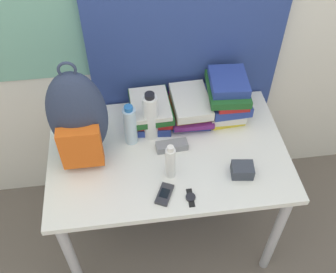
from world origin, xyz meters
The scene contains 14 objects.
wall_back centered at (0.00, 0.81, 1.25)m, with size 6.00×0.06×2.50m.
curtain_blue centered at (0.14, 0.75, 1.25)m, with size 0.97×0.04×2.50m.
desk centered at (0.00, 0.36, 0.63)m, with size 1.14×0.72×0.73m.
backpack centered at (-0.39, 0.40, 0.96)m, with size 0.26×0.22×0.52m.
book_stack_left centered at (-0.06, 0.57, 0.80)m, with size 0.24×0.28×0.13m.
book_stack_center centered at (0.15, 0.57, 0.80)m, with size 0.23×0.28×0.13m.
book_stack_right centered at (0.33, 0.58, 0.85)m, with size 0.22×0.28×0.23m.
water_bottle centered at (-0.17, 0.45, 0.84)m, with size 0.06×0.06×0.23m.
sports_bottle centered at (-0.07, 0.47, 0.86)m, with size 0.07×0.07×0.27m.
sunscreen_bottle centered at (-0.01, 0.22, 0.82)m, with size 0.05×0.05×0.19m.
cell_phone centered at (-0.05, 0.11, 0.74)m, with size 0.10×0.12×0.02m.
sunglasses_case centered at (0.02, 0.37, 0.75)m, with size 0.15×0.07×0.04m.
camera_pouch centered at (0.31, 0.18, 0.76)m, with size 0.11×0.09×0.06m.
wristwatch centered at (0.06, 0.08, 0.73)m, with size 0.04×0.09×0.01m.
Camera 1 is at (-0.16, -0.85, 2.16)m, focal length 42.00 mm.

